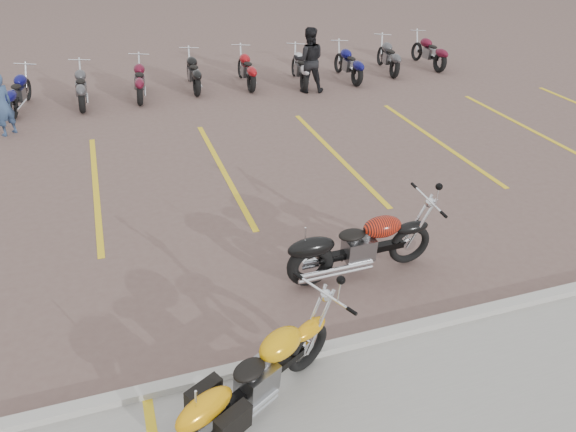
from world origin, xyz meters
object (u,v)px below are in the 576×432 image
person_a (2,105)px  person_b (309,60)px  flame_cruiser (357,248)px  yellow_cruiser (253,378)px

person_a → person_b: person_b is taller
person_a → person_b: bearing=144.7°
person_a → flame_cruiser: bearing=83.6°
yellow_cruiser → person_a: 10.99m
yellow_cruiser → flame_cruiser: flame_cruiser is taller
yellow_cruiser → person_b: 12.32m
yellow_cruiser → flame_cruiser: bearing=14.2°
person_b → person_a: bearing=22.0°
yellow_cruiser → person_a: (-3.57, 10.39, 0.29)m
yellow_cruiser → person_b: person_b is taller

